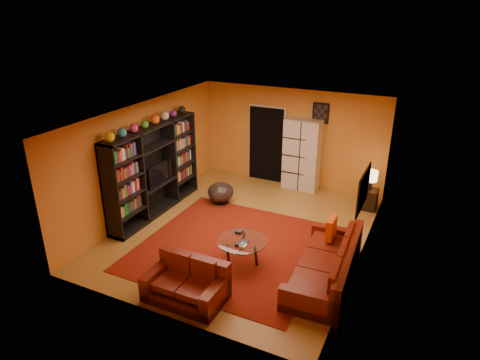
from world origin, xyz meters
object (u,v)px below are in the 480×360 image
at_px(tv, 157,173).
at_px(table_lamp, 371,176).
at_px(sofa, 330,266).
at_px(storage_cabinet, 302,155).
at_px(bowl_chair, 221,192).
at_px(loveseat, 188,282).
at_px(side_table, 368,199).
at_px(entertainment_unit, 154,170).
at_px(coffee_table, 242,243).

height_order(tv, table_lamp, tv).
distance_m(sofa, storage_cabinet, 4.16).
xyz_separation_m(sofa, bowl_chair, (-3.25, 1.96, 0.00)).
height_order(loveseat, side_table, loveseat).
bearing_deg(storage_cabinet, tv, -129.93).
height_order(sofa, loveseat, same).
height_order(entertainment_unit, coffee_table, entertainment_unit).
height_order(tv, coffee_table, tv).
xyz_separation_m(storage_cabinet, side_table, (1.87, -0.48, -0.69)).
bearing_deg(side_table, bowl_chair, -159.44).
relative_size(sofa, bowl_chair, 3.82).
height_order(entertainment_unit, bowl_chair, entertainment_unit).
xyz_separation_m(tv, storage_cabinet, (2.60, 2.77, -0.03)).
distance_m(loveseat, coffee_table, 1.38).
relative_size(bowl_chair, table_lamp, 1.35).
bearing_deg(loveseat, storage_cabinet, -2.63).
height_order(storage_cabinet, bowl_chair, storage_cabinet).
distance_m(entertainment_unit, side_table, 5.15).
bearing_deg(loveseat, bowl_chair, 19.68).
relative_size(tv, bowl_chair, 1.36).
bearing_deg(table_lamp, loveseat, -114.18).
distance_m(sofa, table_lamp, 3.27).
xyz_separation_m(sofa, loveseat, (-2.02, -1.52, 0.01)).
xyz_separation_m(entertainment_unit, bowl_chair, (1.16, 1.06, -0.77)).
xyz_separation_m(tv, sofa, (4.37, -0.94, -0.69)).
height_order(tv, storage_cabinet, storage_cabinet).
bearing_deg(loveseat, table_lamp, -23.98).
distance_m(loveseat, bowl_chair, 3.69).
distance_m(coffee_table, side_table, 3.85).
relative_size(tv, side_table, 1.75).
height_order(bowl_chair, table_lamp, table_lamp).
xyz_separation_m(entertainment_unit, side_table, (4.53, 2.32, -0.80)).
bearing_deg(coffee_table, side_table, 62.92).
relative_size(side_table, table_lamp, 1.05).
bearing_deg(storage_cabinet, loveseat, -89.49).
distance_m(loveseat, storage_cabinet, 5.27).
bearing_deg(sofa, table_lamp, 85.02).
relative_size(loveseat, storage_cabinet, 0.71).
bearing_deg(loveseat, side_table, -23.98).
height_order(bowl_chair, side_table, bowl_chair).
xyz_separation_m(entertainment_unit, coffee_table, (2.78, -1.10, -0.61)).
height_order(tv, sofa, tv).
bearing_deg(sofa, loveseat, -146.16).
bearing_deg(storage_cabinet, table_lamp, -11.06).
relative_size(storage_cabinet, side_table, 3.77).
bearing_deg(bowl_chair, sofa, -31.13).
relative_size(coffee_table, side_table, 1.93).
height_order(entertainment_unit, sofa, entertainment_unit).
relative_size(entertainment_unit, storage_cabinet, 1.59).
distance_m(sofa, coffee_table, 1.66).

